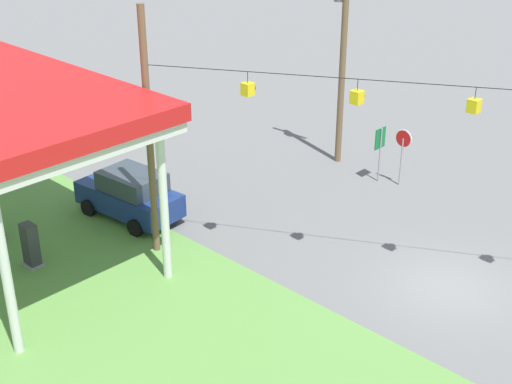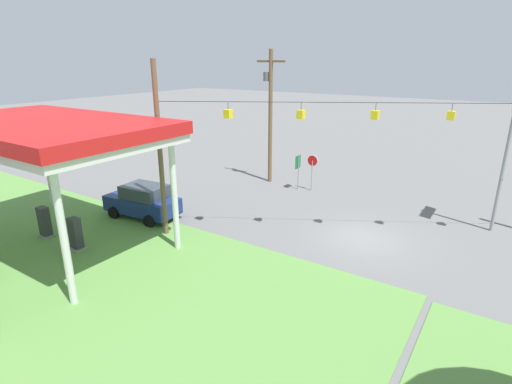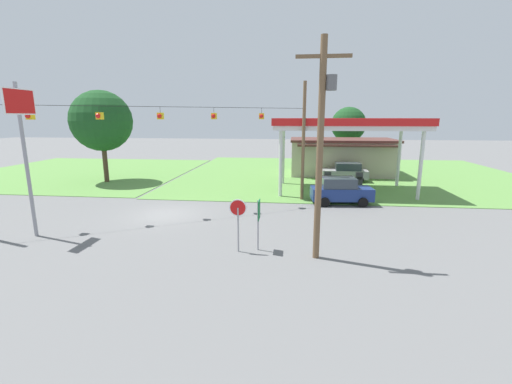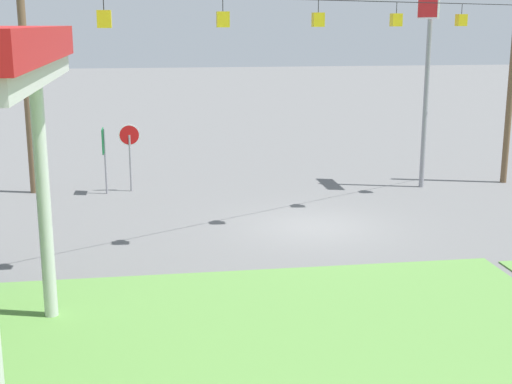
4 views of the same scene
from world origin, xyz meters
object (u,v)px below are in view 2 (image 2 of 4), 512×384
object	(u,v)px
fuel_pump_far	(45,223)
stop_sign_overhead	(510,127)
stop_sign_roadside	(312,165)
fuel_pump_near	(76,235)
car_at_pumps_front	(143,201)
gas_station_canopy	(43,131)
route_sign	(298,165)
utility_pole_main	(270,110)

from	to	relation	value
fuel_pump_far	stop_sign_overhead	bearing A→B (deg)	-144.65
stop_sign_roadside	fuel_pump_far	bearing A→B (deg)	-119.05
fuel_pump_near	stop_sign_overhead	world-z (taller)	stop_sign_overhead
fuel_pump_far	car_at_pumps_front	bearing A→B (deg)	-114.81
fuel_pump_near	stop_sign_overhead	xyz separation A→B (m)	(-16.17, -13.32, 4.71)
gas_station_canopy	route_sign	xyz separation A→B (m)	(-5.70, -13.96, -3.81)
fuel_pump_far	stop_sign_roadside	size ratio (longest dim) A/B	0.64
car_at_pumps_front	route_sign	distance (m)	10.63
car_at_pumps_front	stop_sign_overhead	bearing A→B (deg)	-157.47
stop_sign_roadside	utility_pole_main	distance (m)	4.92
fuel_pump_near	fuel_pump_far	distance (m)	2.61
gas_station_canopy	fuel_pump_near	bearing A→B (deg)	-179.93
utility_pole_main	stop_sign_roadside	bearing A→B (deg)	175.35
fuel_pump_near	utility_pole_main	xyz separation A→B (m)	(-1.74, -14.55, 4.41)
route_sign	utility_pole_main	xyz separation A→B (m)	(2.66, -0.59, 3.47)
gas_station_canopy	fuel_pump_near	size ratio (longest dim) A/B	7.29
gas_station_canopy	car_at_pumps_front	size ratio (longest dim) A/B	2.66
fuel_pump_far	utility_pole_main	size ratio (longest dim) A/B	0.17
car_at_pumps_front	stop_sign_roadside	distance (m)	11.35
gas_station_canopy	stop_sign_overhead	distance (m)	21.97
stop_sign_roadside	stop_sign_overhead	world-z (taller)	stop_sign_overhead
gas_station_canopy	fuel_pump_far	bearing A→B (deg)	-0.07
fuel_pump_near	route_sign	xyz separation A→B (m)	(-4.40, -13.96, 0.95)
stop_sign_overhead	route_sign	xyz separation A→B (m)	(11.77, -0.64, -3.76)
gas_station_canopy	fuel_pump_near	xyz separation A→B (m)	(-1.30, -0.00, -4.76)
gas_station_canopy	car_at_pumps_front	xyz separation A→B (m)	(-0.80, -4.55, -4.54)
fuel_pump_near	gas_station_canopy	bearing A→B (deg)	0.07
gas_station_canopy	route_sign	world-z (taller)	gas_station_canopy
fuel_pump_far	route_sign	world-z (taller)	route_sign
stop_sign_roadside	fuel_pump_near	bearing A→B (deg)	-110.44
fuel_pump_near	car_at_pumps_front	world-z (taller)	car_at_pumps_front
stop_sign_overhead	fuel_pump_near	bearing A→B (deg)	39.47
stop_sign_roadside	route_sign	bearing A→B (deg)	-161.74
fuel_pump_far	route_sign	bearing A→B (deg)	-116.65
fuel_pump_far	fuel_pump_near	bearing A→B (deg)	180.00
car_at_pumps_front	fuel_pump_near	bearing A→B (deg)	91.08
gas_station_canopy	utility_pole_main	xyz separation A→B (m)	(-3.04, -14.55, -0.35)
car_at_pumps_front	stop_sign_roadside	world-z (taller)	stop_sign_roadside
utility_pole_main	gas_station_canopy	bearing A→B (deg)	78.20
fuel_pump_far	route_sign	size ratio (longest dim) A/B	0.67
stop_sign_roadside	utility_pole_main	bearing A→B (deg)	175.35
car_at_pumps_front	utility_pole_main	size ratio (longest dim) A/B	0.48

